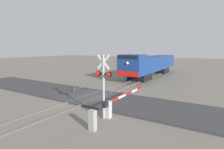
{
  "coord_description": "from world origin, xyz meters",
  "views": [
    {
      "loc": [
        10.14,
        -12.96,
        4.53
      ],
      "look_at": [
        1.13,
        1.6,
        2.06
      ],
      "focal_mm": 29.06,
      "sensor_mm": 36.0,
      "label": 1
    }
  ],
  "objects": [
    {
      "name": "crossing_gate",
      "position": [
        3.91,
        -2.52,
        0.77
      ],
      "size": [
        0.36,
        6.18,
        1.23
      ],
      "color": "silver",
      "rests_on": "ground_plane"
    },
    {
      "name": "guard_railing",
      "position": [
        -2.22,
        0.97,
        0.61
      ],
      "size": [
        0.08,
        2.2,
        0.95
      ],
      "color": "#4C4742",
      "rests_on": "ground_plane"
    },
    {
      "name": "ground_plane",
      "position": [
        0.0,
        0.0,
        0.0
      ],
      "size": [
        160.0,
        160.0,
        0.0
      ],
      "primitive_type": "plane",
      "color": "slate"
    },
    {
      "name": "rail_track_left",
      "position": [
        -0.72,
        0.0,
        0.07
      ],
      "size": [
        0.08,
        80.0,
        0.15
      ],
      "primitive_type": "cube",
      "color": "#59544C",
      "rests_on": "ground_plane"
    },
    {
      "name": "locomotive",
      "position": [
        0.0,
        15.54,
        1.98
      ],
      "size": [
        3.09,
        17.63,
        3.74
      ],
      "color": "black",
      "rests_on": "ground_plane"
    },
    {
      "name": "road_surface",
      "position": [
        0.0,
        0.0,
        0.07
      ],
      "size": [
        36.0,
        5.03,
        0.14
      ],
      "primitive_type": "cube",
      "color": "#38383A",
      "rests_on": "ground_plane"
    },
    {
      "name": "crossing_signal",
      "position": [
        3.76,
        -3.68,
        2.6
      ],
      "size": [
        1.18,
        0.33,
        4.17
      ],
      "color": "#ADADB2",
      "rests_on": "ground_plane"
    },
    {
      "name": "rail_track_right",
      "position": [
        0.72,
        0.0,
        0.07
      ],
      "size": [
        0.08,
        80.0,
        0.15
      ],
      "primitive_type": "cube",
      "color": "#59544C",
      "rests_on": "ground_plane"
    },
    {
      "name": "utility_cabinet",
      "position": [
        4.22,
        -5.42,
        0.59
      ],
      "size": [
        0.37,
        0.32,
        1.18
      ],
      "primitive_type": "cube",
      "color": "#999993",
      "rests_on": "ground_plane"
    }
  ]
}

